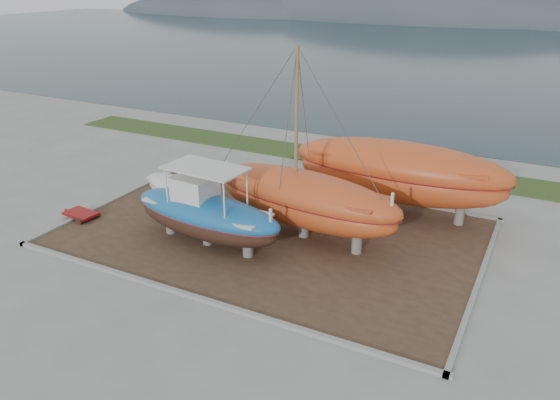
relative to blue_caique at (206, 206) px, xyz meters
The scene contains 11 objects.
ground 3.17m from the blue_caique, 40.84° to the right, with size 140.00×140.00×0.00m, color gray.
dirt_patch 3.52m from the blue_caique, 49.80° to the left, with size 18.00×12.00×0.06m, color #422D1E.
curb_frame 3.50m from the blue_caique, 49.80° to the left, with size 18.60×12.60×0.15m, color gray, non-canonical shape.
grass_strip 14.06m from the blue_caique, 81.95° to the left, with size 44.00×3.00×0.08m, color #284219.
sea 68.36m from the blue_caique, 88.36° to the left, with size 260.00×100.00×0.04m, color #192F33, non-canonical shape.
mountain_ridge 123.34m from the blue_caique, 89.09° to the left, with size 200.00×36.00×20.00m, color #333D49, non-canonical shape.
blue_caique is the anchor object (origin of this frame).
white_dinghy 5.27m from the blue_caique, 143.37° to the left, with size 4.27×1.60×1.28m, color silver, non-canonical shape.
orange_sailboat 4.90m from the blue_caique, 37.15° to the left, with size 9.24×2.72×8.30m, color #C1481D, non-canonical shape.
orange_bare_hull 9.49m from the blue_caique, 48.49° to the left, with size 10.61×3.18×3.48m, color #C1481D, non-canonical shape.
red_trailer 7.21m from the blue_caique, behind, with size 2.38×1.19×0.34m, color maroon, non-canonical shape.
Camera 1 is at (10.65, -15.74, 11.07)m, focal length 35.00 mm.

